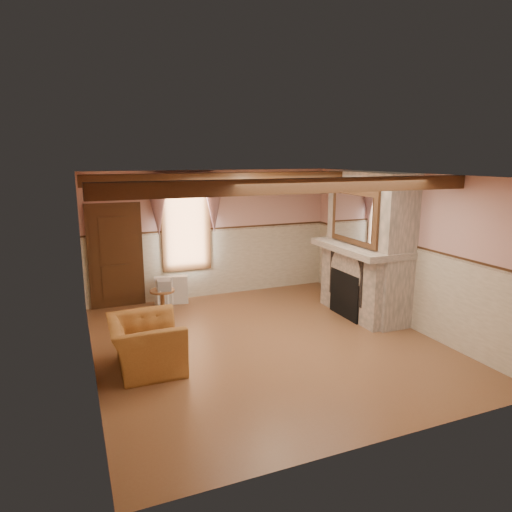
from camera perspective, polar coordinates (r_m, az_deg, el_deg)
name	(u,v)px	position (r m, az deg, el deg)	size (l,w,h in m)	color
floor	(266,343)	(7.86, 1.28, -10.77)	(5.50, 6.00, 0.01)	brown
ceiling	(267,175)	(7.23, 1.39, 10.09)	(5.50, 6.00, 0.01)	silver
wall_back	(213,234)	(10.19, -5.46, 2.77)	(5.50, 0.02, 2.80)	tan
wall_front	(383,323)	(4.94, 15.59, -8.07)	(5.50, 0.02, 2.80)	tan
wall_left	(87,279)	(6.83, -20.34, -2.71)	(0.02, 6.00, 2.80)	tan
wall_right	(402,249)	(8.87, 17.84, 0.80)	(0.02, 6.00, 2.80)	tan
wainscot	(266,300)	(7.59, 1.31, -5.55)	(5.50, 6.00, 1.50)	beige
chair_rail	(267,256)	(7.40, 1.34, -0.02)	(5.50, 6.00, 0.08)	black
firebox	(348,294)	(9.12, 11.39, -4.70)	(0.20, 0.95, 0.90)	black
armchair	(146,344)	(7.02, -13.58, -10.65)	(1.17, 1.03, 0.76)	#9E662D
side_table	(163,303)	(9.14, -11.58, -5.82)	(0.48, 0.48, 0.55)	brown
book_stack	(164,285)	(9.03, -11.43, -3.55)	(0.26, 0.32, 0.20)	#B7AD8C
radiator	(171,290)	(9.90, -10.54, -4.20)	(0.70, 0.18, 0.60)	silver
bowl	(360,242)	(9.04, 12.83, 1.70)	(0.34, 0.34, 0.08)	brown
mantel_clock	(338,233)	(9.66, 10.24, 2.83)	(0.14, 0.24, 0.20)	black
oil_lamp	(348,234)	(9.35, 11.45, 2.72)	(0.11, 0.11, 0.28)	gold
candle_red	(386,248)	(8.42, 15.92, 1.02)	(0.06, 0.06, 0.16)	#B01529
jar_yellow	(373,245)	(8.71, 14.38, 1.35)	(0.06, 0.06, 0.12)	gold
fireplace	(368,245)	(9.13, 13.87, 1.35)	(0.85, 2.00, 2.80)	gray
mantel	(360,248)	(9.03, 12.93, 1.03)	(1.05, 2.05, 0.12)	gray
overmantel_mirror	(354,217)	(8.83, 12.14, 4.82)	(0.06, 1.44, 1.04)	silver
door	(116,258)	(9.80, -17.13, -0.19)	(1.10, 0.10, 2.10)	black
window	(186,224)	(9.96, -8.74, 3.93)	(1.06, 0.08, 2.02)	white
window_drapes	(186,197)	(9.81, -8.73, 7.32)	(1.30, 0.14, 1.40)	gray
ceiling_beam_front	(303,186)	(6.16, 5.93, 8.71)	(5.50, 0.18, 0.20)	black
ceiling_beam_back	(240,178)	(8.35, -1.97, 9.70)	(5.50, 0.18, 0.20)	black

